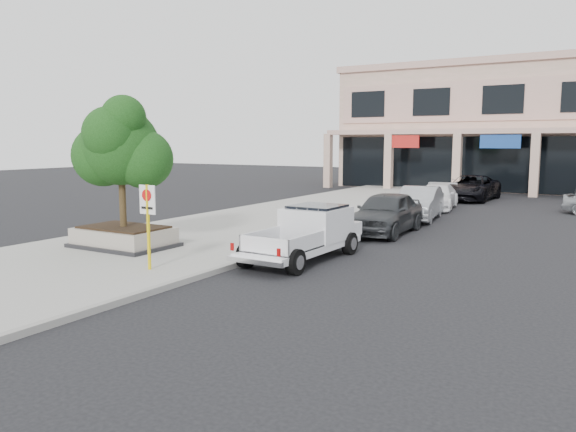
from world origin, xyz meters
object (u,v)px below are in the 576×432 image
object	(u,v)px
curb_car_b	(419,203)
curb_car_d	(471,188)
planter_tree	(127,147)
no_parking_sign	(148,215)
curb_car_a	(386,213)
planter	(124,237)
curb_car_c	(437,197)
pickup_truck	(302,234)

from	to	relation	value
curb_car_b	curb_car_d	bearing A→B (deg)	82.31
planter_tree	no_parking_sign	xyz separation A→B (m)	(2.99, -2.18, -1.78)
curb_car_a	no_parking_sign	bearing A→B (deg)	-108.61
planter_tree	curb_car_b	bearing A→B (deg)	64.15
planter	no_parking_sign	distance (m)	3.90
planter_tree	curb_car_a	bearing A→B (deg)	52.05
curb_car_b	curb_car_d	xyz separation A→B (m)	(0.05, 10.14, 0.01)
no_parking_sign	curb_car_c	bearing A→B (deg)	82.72
no_parking_sign	curb_car_a	distance (m)	10.32
no_parking_sign	pickup_truck	world-z (taller)	no_parking_sign
planter	curb_car_d	bearing A→B (deg)	74.86
planter_tree	curb_car_b	size ratio (longest dim) A/B	0.87
curb_car_a	curb_car_d	bearing A→B (deg)	88.43
curb_car_b	planter	bearing A→B (deg)	-123.46
pickup_truck	curb_car_a	world-z (taller)	curb_car_a
curb_car_b	curb_car_d	size ratio (longest dim) A/B	0.83
curb_car_b	pickup_truck	bearing A→B (deg)	-98.75
no_parking_sign	curb_car_a	bearing A→B (deg)	73.12
planter	curb_car_d	distance (m)	23.25
planter_tree	curb_car_c	distance (m)	17.85
planter_tree	pickup_truck	world-z (taller)	planter_tree
curb_car_c	curb_car_d	size ratio (longest dim) A/B	0.83
curb_car_a	curb_car_d	xyz separation A→B (m)	(-0.04, 14.63, -0.05)
planter	curb_car_b	xyz separation A→B (m)	(6.02, 12.31, 0.29)
planter	planter_tree	bearing A→B (deg)	48.97
curb_car_a	curb_car_b	size ratio (longest dim) A/B	1.04
no_parking_sign	curb_car_b	bearing A→B (deg)	78.57
planter_tree	pickup_truck	distance (m)	6.39
curb_car_c	no_parking_sign	bearing A→B (deg)	-104.98
curb_car_d	curb_car_b	bearing A→B (deg)	-87.64
planter	curb_car_d	xyz separation A→B (m)	(6.07, 22.44, 0.30)
pickup_truck	curb_car_d	size ratio (longest dim) A/B	0.92
planter	curb_car_b	bearing A→B (deg)	63.93
curb_car_a	curb_car_d	size ratio (longest dim) A/B	0.87
planter_tree	pickup_truck	xyz separation A→B (m)	(5.63, 1.53, -2.61)
curb_car_a	curb_car_c	world-z (taller)	curb_car_a
planter	curb_car_c	size ratio (longest dim) A/B	0.70
pickup_truck	curb_car_d	world-z (taller)	pickup_truck
planter	curb_car_d	size ratio (longest dim) A/B	0.57
curb_car_c	planter_tree	bearing A→B (deg)	-115.57
planter	curb_car_a	size ratio (longest dim) A/B	0.66
pickup_truck	curb_car_b	world-z (taller)	pickup_truck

